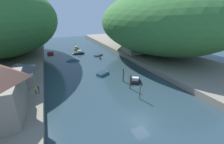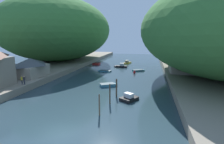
% 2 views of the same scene
% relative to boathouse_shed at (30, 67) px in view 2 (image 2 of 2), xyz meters
% --- Properties ---
extents(water_surface, '(130.00, 130.00, 0.00)m').
position_rel_boathouse_shed_xyz_m(water_surface, '(17.78, 10.93, -3.58)').
color(water_surface, '#283D47').
rests_on(water_surface, ground).
extents(left_bank, '(22.00, 120.00, 1.36)m').
position_rel_boathouse_shed_xyz_m(left_bank, '(-6.83, 10.93, -2.90)').
color(left_bank, gray).
rests_on(left_bank, ground).
extents(right_bank, '(22.00, 120.00, 1.36)m').
position_rel_boathouse_shed_xyz_m(right_bank, '(42.40, 10.93, -2.90)').
color(right_bank, gray).
rests_on(right_bank, ground).
extents(hillside_left, '(37.92, 53.09, 23.91)m').
position_rel_boathouse_shed_xyz_m(hillside_left, '(-7.93, 28.84, 9.74)').
color(hillside_left, '#387033').
rests_on(hillside_left, left_bank).
extents(boathouse_shed, '(5.88, 7.98, 4.27)m').
position_rel_boathouse_shed_xyz_m(boathouse_shed, '(0.00, 0.00, 0.00)').
color(boathouse_shed, gray).
rests_on(boathouse_shed, left_bank).
extents(right_bank_cottage, '(5.97, 8.18, 4.53)m').
position_rel_boathouse_shed_xyz_m(right_bank_cottage, '(35.00, 13.31, 0.13)').
color(right_bank_cottage, gray).
rests_on(right_bank_cottage, right_bank).
extents(boat_near_quay, '(3.36, 5.69, 1.36)m').
position_rel_boathouse_shed_xyz_m(boat_near_quay, '(18.26, 34.29, -3.17)').
color(boat_near_quay, gold).
rests_on(boat_near_quay, water_surface).
extents(boat_far_right_bank, '(4.35, 3.60, 0.45)m').
position_rel_boathouse_shed_xyz_m(boat_far_right_bank, '(23.95, 19.32, -3.36)').
color(boat_far_right_bank, teal).
rests_on(boat_far_right_bank, water_surface).
extents(boat_small_dinghy, '(3.58, 4.04, 1.26)m').
position_rel_boathouse_shed_xyz_m(boat_small_dinghy, '(24.17, -6.85, -3.20)').
color(boat_small_dinghy, black).
rests_on(boat_small_dinghy, water_surface).
extents(boat_yellow_tender, '(4.18, 3.42, 0.64)m').
position_rel_boathouse_shed_xyz_m(boat_yellow_tender, '(18.82, 0.46, -3.26)').
color(boat_yellow_tender, teal).
rests_on(boat_yellow_tender, water_surface).
extents(boat_red_skiff, '(4.34, 2.28, 0.38)m').
position_rel_boathouse_shed_xyz_m(boat_red_skiff, '(13.34, 16.09, -3.39)').
color(boat_red_skiff, teal).
rests_on(boat_red_skiff, water_surface).
extents(boat_mid_channel, '(2.43, 3.72, 0.63)m').
position_rel_boathouse_shed_xyz_m(boat_mid_channel, '(6.83, 29.58, -3.27)').
color(boat_mid_channel, red).
rests_on(boat_mid_channel, water_surface).
extents(boat_far_upstream, '(4.80, 1.62, 1.49)m').
position_rel_boathouse_shed_xyz_m(boat_far_upstream, '(16.97, 24.57, -3.13)').
color(boat_far_upstream, black).
rests_on(boat_far_upstream, water_surface).
extents(mooring_post_nearest, '(0.21, 0.21, 3.04)m').
position_rel_boathouse_shed_xyz_m(mooring_post_nearest, '(20.84, -13.81, -2.05)').
color(mooring_post_nearest, brown).
rests_on(mooring_post_nearest, water_surface).
extents(mooring_post_second, '(0.23, 0.23, 3.31)m').
position_rel_boathouse_shed_xyz_m(mooring_post_second, '(21.25, -9.44, -1.92)').
color(mooring_post_second, '#4C3D2D').
rests_on(mooring_post_second, water_surface).
extents(mooring_post_middle, '(0.29, 0.29, 3.25)m').
position_rel_boathouse_shed_xyz_m(mooring_post_middle, '(21.56, -5.66, -1.95)').
color(mooring_post_middle, '#4C3D2D').
rests_on(mooring_post_middle, water_surface).
extents(channel_buoy_near, '(0.72, 0.72, 1.09)m').
position_rel_boathouse_shed_xyz_m(channel_buoy_near, '(22.84, 14.75, -3.16)').
color(channel_buoy_near, red).
rests_on(channel_buoy_near, water_surface).
extents(person_on_quay, '(0.26, 0.40, 1.69)m').
position_rel_boathouse_shed_xyz_m(person_on_quay, '(3.54, -6.59, -1.24)').
color(person_on_quay, '#282D3D').
rests_on(person_on_quay, left_bank).
extents(person_by_boathouse, '(0.33, 0.43, 1.69)m').
position_rel_boathouse_shed_xyz_m(person_by_boathouse, '(3.01, -6.63, -1.24)').
color(person_by_boathouse, '#282D3D').
rests_on(person_by_boathouse, left_bank).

